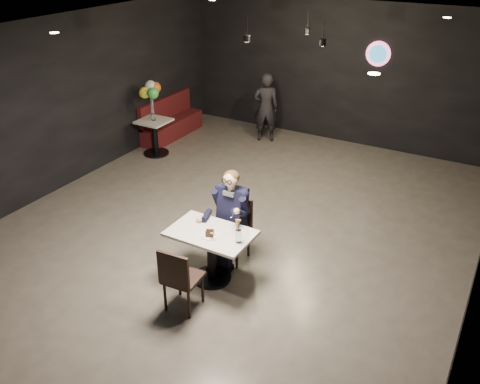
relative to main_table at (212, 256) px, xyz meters
The scene contains 17 objects.
floor 1.35m from the main_table, 107.63° to the left, with size 9.00×9.00×0.00m, color slate.
wall_sign 5.95m from the main_table, 85.93° to the left, with size 0.50×0.06×0.50m, color pink, non-canonical shape.
pendant_lights 4.11m from the main_table, 96.93° to the left, with size 1.40×1.20×0.36m, color black.
main_table is the anchor object (origin of this frame).
chair_far 0.56m from the main_table, 90.00° to the left, with size 0.42×0.46×0.92m, color black.
chair_near 0.65m from the main_table, 90.00° to the right, with size 0.42×0.46×0.92m, color black.
seated_man 0.65m from the main_table, 90.00° to the left, with size 0.60×0.80×1.44m, color black.
dessert_plate 0.39m from the main_table, 61.54° to the right, with size 0.24×0.24×0.01m, color white.
cake_slice 0.44m from the main_table, 63.24° to the right, with size 0.10×0.08×0.07m, color black.
mint_leaf 0.50m from the main_table, 51.51° to the right, with size 0.06×0.04×0.01m, color green.
sundae_glass 0.63m from the main_table, ahead, with size 0.08×0.08×0.18m, color silver.
wafer_cone 0.76m from the main_table, ahead, with size 0.07×0.07×0.14m, color tan.
booth_bench 5.46m from the main_table, 131.89° to the left, with size 0.45×1.79×0.89m, color #4E1210.
side_table 4.53m from the main_table, 137.52° to the left, with size 0.61×0.61×0.76m, color silver.
balloon_vase 4.56m from the main_table, 137.52° to the left, with size 0.09×0.09×0.14m, color silver.
balloon_bunch 4.62m from the main_table, 137.52° to the left, with size 0.42×0.42×0.69m, color #FFF835.
passerby 5.21m from the main_table, 109.13° to the left, with size 0.55×0.36×1.52m, color black.
Camera 1 is at (3.49, -5.92, 4.26)m, focal length 38.00 mm.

